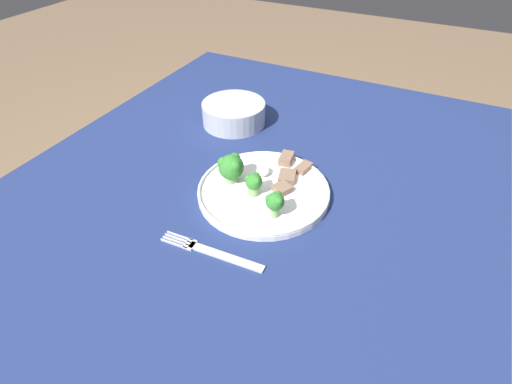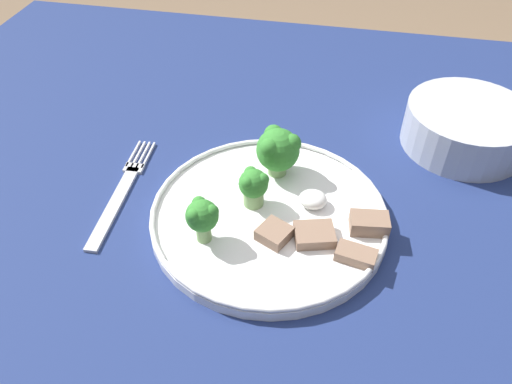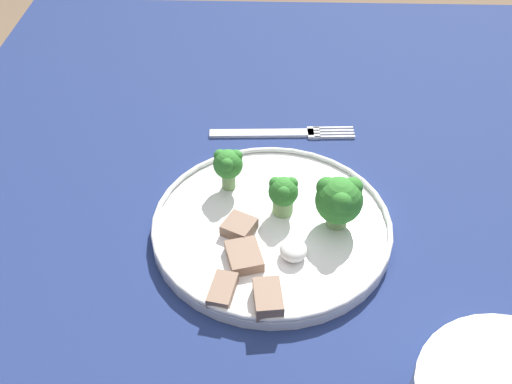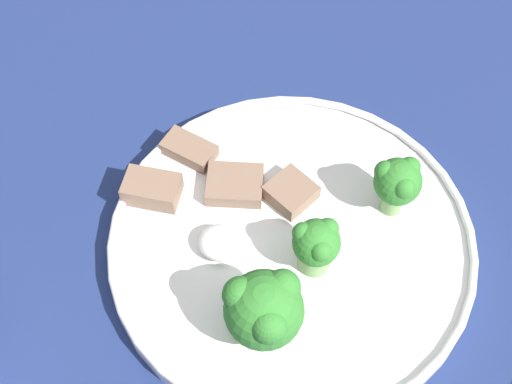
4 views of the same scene
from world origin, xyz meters
TOP-DOWN VIEW (x-y plane):
  - table at (0.00, 0.00)m, footprint 1.22×0.97m
  - dinner_plate at (-0.02, -0.04)m, footprint 0.26×0.26m
  - broccoli_floret_near_rim_left at (-0.08, -0.09)m, footprint 0.04×0.03m
  - broccoli_floret_center_left at (-0.04, -0.03)m, footprint 0.03×0.03m
  - broccoli_floret_back_left at (-0.02, 0.03)m, footprint 0.05×0.05m
  - meat_slice_front_slice at (0.08, -0.08)m, footprint 0.04×0.03m
  - meat_slice_middle_slice at (-0.01, -0.07)m, footprint 0.04×0.04m
  - meat_slice_rear_slice at (0.09, -0.04)m, footprint 0.04×0.03m
  - meat_slice_edge_slice at (0.03, -0.07)m, footprint 0.05×0.04m
  - sauce_dollop at (0.03, -0.01)m, footprint 0.03×0.03m

SIDE VIEW (x-z plane):
  - table at x=0.00m, z-range 0.27..1.00m
  - dinner_plate at x=-0.02m, z-range 0.73..0.75m
  - meat_slice_front_slice at x=0.08m, z-range 0.74..0.75m
  - meat_slice_edge_slice at x=0.03m, z-range 0.74..0.75m
  - meat_slice_middle_slice at x=-0.01m, z-range 0.74..0.75m
  - sauce_dollop at x=0.03m, z-range 0.74..0.76m
  - meat_slice_rear_slice at x=0.09m, z-range 0.74..0.76m
  - broccoli_floret_center_left at x=-0.04m, z-range 0.74..0.79m
  - broccoli_floret_near_rim_left at x=-0.08m, z-range 0.75..0.80m
  - broccoli_floret_back_left at x=-0.02m, z-range 0.75..0.81m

